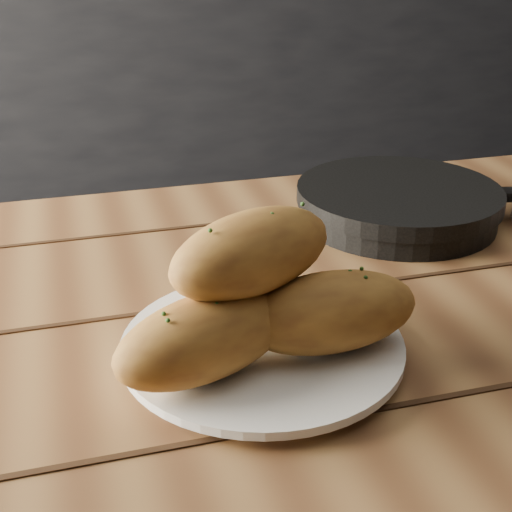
# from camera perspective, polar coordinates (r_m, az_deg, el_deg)

# --- Properties ---
(floor) EXTENTS (4.00, 4.00, 0.00)m
(floor) POSITION_cam_1_polar(r_m,az_deg,el_deg) (1.65, 15.36, -17.35)
(floor) COLOR #38383A
(floor) RESTS_ON ground
(counter) EXTENTS (2.80, 0.60, 0.90)m
(counter) POSITION_cam_1_polar(r_m,az_deg,el_deg) (2.87, -0.80, 12.46)
(counter) COLOR black
(counter) RESTS_ON ground
(table) EXTENTS (1.38, 0.90, 0.75)m
(table) POSITION_cam_1_polar(r_m,az_deg,el_deg) (0.75, 11.77, -12.56)
(table) COLOR brown
(table) RESTS_ON ground
(plate) EXTENTS (0.25, 0.25, 0.02)m
(plate) POSITION_cam_1_polar(r_m,az_deg,el_deg) (0.63, 0.49, -7.38)
(plate) COLOR white
(plate) RESTS_ON table
(bread_rolls) EXTENTS (0.27, 0.24, 0.12)m
(bread_rolls) POSITION_cam_1_polar(r_m,az_deg,el_deg) (0.60, 0.09, -3.09)
(bread_rolls) COLOR #B57E32
(bread_rolls) RESTS_ON plate
(skillet) EXTENTS (0.39, 0.26, 0.05)m
(skillet) POSITION_cam_1_polar(r_m,az_deg,el_deg) (0.92, 11.45, 4.18)
(skillet) COLOR black
(skillet) RESTS_ON table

